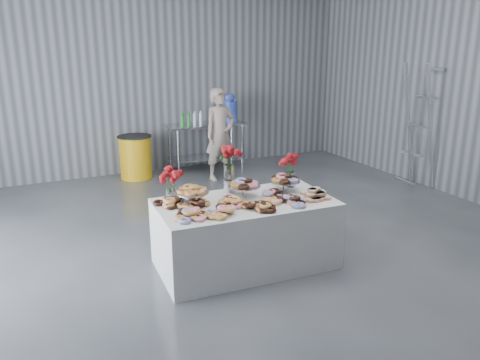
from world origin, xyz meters
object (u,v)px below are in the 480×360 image
(display_table, at_px, (245,233))
(stepladder, at_px, (419,126))
(prep_table, at_px, (206,138))
(person, at_px, (220,134))
(trash_barrel, at_px, (136,157))
(water_jug, at_px, (230,109))

(display_table, xyz_separation_m, stepladder, (3.89, 1.38, 0.67))
(display_table, height_order, prep_table, prep_table)
(prep_table, distance_m, person, 0.74)
(display_table, height_order, trash_barrel, trash_barrel)
(trash_barrel, height_order, stepladder, stepladder)
(stepladder, bearing_deg, display_table, -160.52)
(display_table, height_order, stepladder, stepladder)
(display_table, height_order, water_jug, water_jug)
(trash_barrel, bearing_deg, person, -27.54)
(water_jug, relative_size, stepladder, 0.26)
(prep_table, relative_size, water_jug, 2.71)
(display_table, distance_m, trash_barrel, 3.99)
(display_table, bearing_deg, stepladder, 19.48)
(water_jug, relative_size, person, 0.34)
(water_jug, height_order, person, person)
(prep_table, bearing_deg, display_table, -105.75)
(prep_table, height_order, trash_barrel, prep_table)
(trash_barrel, distance_m, stepladder, 4.94)
(stepladder, bearing_deg, water_jug, 131.06)
(prep_table, relative_size, trash_barrel, 1.92)
(trash_barrel, xyz_separation_m, stepladder, (4.15, -2.61, 0.66))
(water_jug, xyz_separation_m, trash_barrel, (-1.88, -0.00, -0.76))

